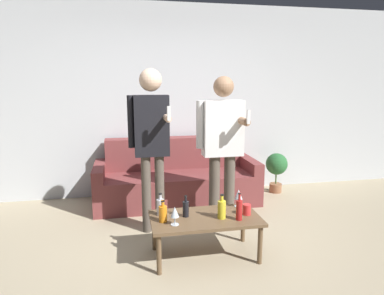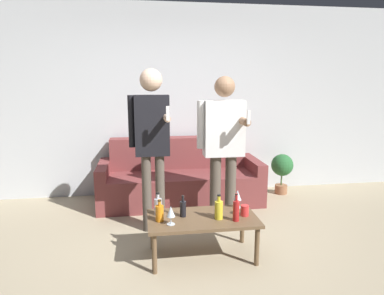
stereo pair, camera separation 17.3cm
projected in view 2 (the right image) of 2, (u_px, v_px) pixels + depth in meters
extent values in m
plane|color=tan|center=(189.00, 271.00, 2.99)|extent=(16.00, 16.00, 0.00)
cube|color=silver|center=(167.00, 101.00, 4.91)|extent=(8.00, 0.06, 2.70)
cube|color=brown|center=(182.00, 190.00, 4.55)|extent=(1.89, 0.58, 0.42)
cube|color=brown|center=(178.00, 167.00, 4.90)|extent=(1.89, 0.23, 0.86)
cube|color=brown|center=(104.00, 185.00, 4.50)|extent=(0.14, 0.81, 0.57)
cube|color=brown|center=(252.00, 179.00, 4.80)|extent=(0.14, 0.81, 0.57)
cube|color=brown|center=(202.00, 219.00, 3.18)|extent=(1.02, 0.55, 0.03)
cylinder|color=brown|center=(154.00, 254.00, 2.93)|extent=(0.04, 0.04, 0.37)
cylinder|color=brown|center=(257.00, 246.00, 3.06)|extent=(0.04, 0.04, 0.37)
cylinder|color=brown|center=(153.00, 231.00, 3.37)|extent=(0.04, 0.04, 0.37)
cylinder|color=brown|center=(242.00, 225.00, 3.50)|extent=(0.04, 0.04, 0.37)
cylinder|color=black|center=(183.00, 209.00, 3.18)|extent=(0.06, 0.06, 0.15)
cylinder|color=black|center=(183.00, 199.00, 3.16)|extent=(0.02, 0.02, 0.06)
cylinder|color=black|center=(183.00, 196.00, 3.15)|extent=(0.03, 0.03, 0.01)
cylinder|color=yellow|center=(219.00, 210.00, 3.12)|extent=(0.08, 0.08, 0.17)
cylinder|color=yellow|center=(219.00, 198.00, 3.10)|extent=(0.03, 0.03, 0.06)
cylinder|color=black|center=(219.00, 195.00, 3.09)|extent=(0.03, 0.03, 0.01)
cylinder|color=orange|center=(160.00, 213.00, 3.07)|extent=(0.07, 0.07, 0.15)
cylinder|color=orange|center=(159.00, 203.00, 3.05)|extent=(0.03, 0.03, 0.06)
cylinder|color=black|center=(159.00, 200.00, 3.05)|extent=(0.03, 0.03, 0.01)
cylinder|color=#B21E1E|center=(236.00, 211.00, 3.08)|extent=(0.06, 0.06, 0.19)
cylinder|color=#B21E1E|center=(236.00, 197.00, 3.05)|extent=(0.02, 0.02, 0.07)
cylinder|color=black|center=(237.00, 194.00, 3.04)|extent=(0.03, 0.03, 0.01)
cylinder|color=silver|center=(158.00, 207.00, 3.22)|extent=(0.07, 0.07, 0.15)
cylinder|color=silver|center=(158.00, 196.00, 3.20)|extent=(0.03, 0.03, 0.06)
cylinder|color=black|center=(158.00, 193.00, 3.20)|extent=(0.03, 0.03, 0.01)
cylinder|color=silver|center=(237.00, 207.00, 3.42)|extent=(0.08, 0.08, 0.01)
cylinder|color=silver|center=(237.00, 203.00, 3.41)|extent=(0.01, 0.01, 0.07)
cone|color=silver|center=(237.00, 195.00, 3.39)|extent=(0.08, 0.08, 0.10)
cylinder|color=silver|center=(171.00, 224.00, 3.01)|extent=(0.07, 0.07, 0.01)
cylinder|color=silver|center=(171.00, 220.00, 3.01)|extent=(0.01, 0.01, 0.07)
cone|color=silver|center=(171.00, 211.00, 2.99)|extent=(0.08, 0.08, 0.09)
cylinder|color=red|center=(245.00, 210.00, 3.20)|extent=(0.08, 0.08, 0.10)
cylinder|color=brown|center=(147.00, 193.00, 3.74)|extent=(0.10, 0.10, 0.85)
cylinder|color=brown|center=(160.00, 193.00, 3.76)|extent=(0.10, 0.10, 0.85)
cube|color=black|center=(152.00, 126.00, 3.61)|extent=(0.36, 0.16, 0.64)
sphere|color=beige|center=(151.00, 80.00, 3.52)|extent=(0.24, 0.24, 0.24)
cylinder|color=black|center=(131.00, 121.00, 3.57)|extent=(0.07, 0.07, 0.54)
cylinder|color=beige|center=(167.00, 118.00, 3.48)|extent=(0.07, 0.27, 0.07)
cube|color=white|center=(168.00, 113.00, 3.31)|extent=(0.03, 0.03, 0.14)
cylinder|color=brown|center=(215.00, 191.00, 3.89)|extent=(0.12, 0.12, 0.82)
cylinder|color=brown|center=(230.00, 190.00, 3.92)|extent=(0.12, 0.12, 0.82)
cube|color=white|center=(224.00, 128.00, 3.77)|extent=(0.44, 0.20, 0.61)
sphere|color=#9E7556|center=(225.00, 87.00, 3.68)|extent=(0.23, 0.23, 0.23)
cylinder|color=white|center=(201.00, 125.00, 3.72)|extent=(0.08, 0.08, 0.52)
cylinder|color=#9E7556|center=(243.00, 121.00, 3.64)|extent=(0.08, 0.28, 0.08)
cube|color=white|center=(249.00, 117.00, 3.46)|extent=(0.03, 0.03, 0.14)
cylinder|color=#936042|center=(281.00, 189.00, 5.06)|extent=(0.18, 0.18, 0.13)
cylinder|color=#476B38|center=(281.00, 179.00, 5.03)|extent=(0.02, 0.02, 0.19)
sphere|color=#286633|center=(282.00, 165.00, 4.99)|extent=(0.32, 0.32, 0.32)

